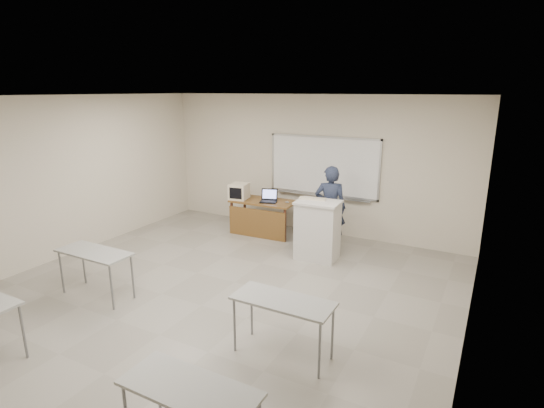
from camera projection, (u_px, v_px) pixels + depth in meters
The scene contains 10 objects.
floor at pixel (202, 306), 6.27m from camera, with size 7.00×8.00×0.01m, color gray.
whiteboard at pixel (323, 167), 9.12m from camera, with size 2.48×0.10×1.31m.
student_desks at pixel (128, 304), 4.95m from camera, with size 4.40×2.20×0.73m.
instructor_desk at pixel (261, 211), 9.21m from camera, with size 1.41×0.70×0.75m.
podium at pixel (317, 230), 7.88m from camera, with size 0.79×0.58×1.12m.
crt_monitor at pixel (239, 191), 9.35m from camera, with size 0.37×0.42×0.35m.
laptop at pixel (270, 199), 9.13m from camera, with size 0.35×0.33×0.26m.
mouse at pixel (287, 202), 9.03m from camera, with size 0.09×0.06×0.03m, color gray.
keyboard at pixel (312, 199), 7.87m from camera, with size 0.49×0.16×0.03m, color beige.
presenter at pixel (330, 208), 8.33m from camera, with size 0.61×0.40×1.68m, color black.
Camera 1 is at (3.61, -4.49, 3.09)m, focal length 28.00 mm.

